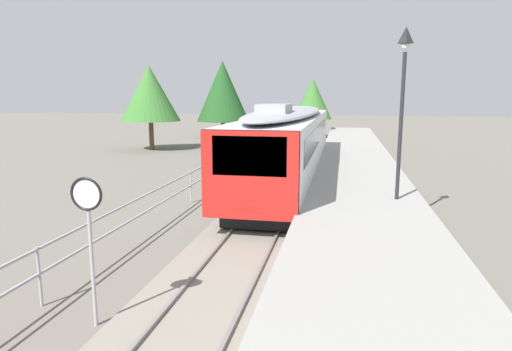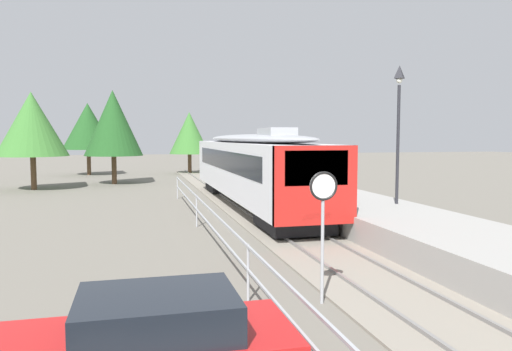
% 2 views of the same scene
% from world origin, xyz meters
% --- Properties ---
extents(ground_plane, '(160.00, 160.00, 0.00)m').
position_xyz_m(ground_plane, '(-3.00, 22.00, 0.00)').
color(ground_plane, '#6B665B').
extents(track_rails, '(3.20, 60.00, 0.14)m').
position_xyz_m(track_rails, '(0.00, 22.00, 0.03)').
color(track_rails, gray).
rests_on(track_rails, ground).
extents(commuter_train, '(2.82, 18.31, 3.74)m').
position_xyz_m(commuter_train, '(0.00, 25.68, 2.14)').
color(commuter_train, silver).
rests_on(commuter_train, track_rails).
extents(station_platform, '(3.90, 60.00, 0.90)m').
position_xyz_m(station_platform, '(3.25, 22.00, 0.45)').
color(station_platform, '#999691').
rests_on(station_platform, ground).
extents(platform_lamp_mid_platform, '(0.34, 0.34, 5.35)m').
position_xyz_m(platform_lamp_mid_platform, '(4.32, 19.21, 4.62)').
color(platform_lamp_mid_platform, '#232328').
rests_on(platform_lamp_mid_platform, station_platform).
extents(speed_limit_sign, '(0.61, 0.10, 2.81)m').
position_xyz_m(speed_limit_sign, '(-1.81, 11.50, 2.12)').
color(speed_limit_sign, '#9EA0A5').
rests_on(speed_limit_sign, ground).
extents(carpark_fence, '(0.06, 36.06, 1.25)m').
position_xyz_m(carpark_fence, '(-3.30, 12.00, 0.91)').
color(carpark_fence, '#9EA0A5').
rests_on(carpark_fence, ground).
extents(tree_behind_carpark, '(4.26, 4.26, 6.95)m').
position_xyz_m(tree_behind_carpark, '(-7.14, 39.89, 4.52)').
color(tree_behind_carpark, brown).
rests_on(tree_behind_carpark, ground).
extents(tree_behind_station_far, '(4.61, 4.61, 6.59)m').
position_xyz_m(tree_behind_station_far, '(-9.75, 49.39, 4.46)').
color(tree_behind_station_far, brown).
rests_on(tree_behind_station_far, ground).
extents(tree_distant_left, '(3.83, 3.83, 5.87)m').
position_xyz_m(tree_distant_left, '(-0.54, 49.13, 3.87)').
color(tree_distant_left, brown).
rests_on(tree_distant_left, ground).
extents(tree_distant_centre, '(4.59, 4.59, 6.47)m').
position_xyz_m(tree_distant_centre, '(-12.17, 37.06, 4.35)').
color(tree_distant_centre, brown).
rests_on(tree_distant_centre, ground).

